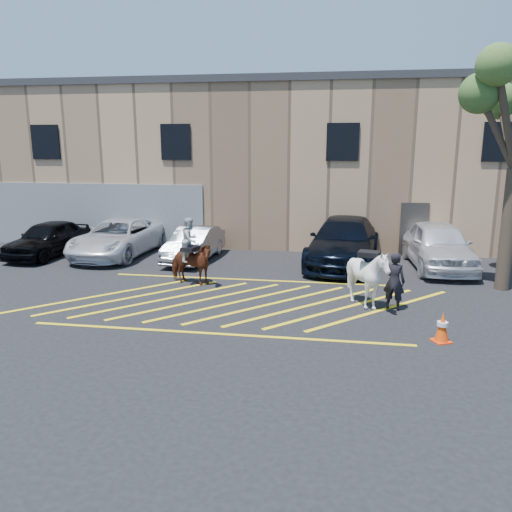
# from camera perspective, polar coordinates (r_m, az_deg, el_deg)

# --- Properties ---
(ground) EXTENTS (90.00, 90.00, 0.00)m
(ground) POSITION_cam_1_polar(r_m,az_deg,el_deg) (14.93, -2.13, -4.97)
(ground) COLOR black
(ground) RESTS_ON ground
(car_black_suv) EXTENTS (2.11, 4.40, 1.45)m
(car_black_suv) POSITION_cam_1_polar(r_m,az_deg,el_deg) (22.20, -22.66, 1.85)
(car_black_suv) COLOR black
(car_black_suv) RESTS_ON ground
(car_white_pickup) EXTENTS (2.79, 5.47, 1.48)m
(car_white_pickup) POSITION_cam_1_polar(r_m,az_deg,el_deg) (21.33, -15.44, 2.01)
(car_white_pickup) COLOR silver
(car_white_pickup) RESTS_ON ground
(car_silver_sedan) EXTENTS (1.68, 4.05, 1.30)m
(car_silver_sedan) POSITION_cam_1_polar(r_m,az_deg,el_deg) (19.89, -7.08, 1.37)
(car_silver_sedan) COLOR gray
(car_silver_sedan) RESTS_ON ground
(car_blue_suv) EXTENTS (3.17, 6.24, 1.74)m
(car_blue_suv) POSITION_cam_1_polar(r_m,az_deg,el_deg) (19.43, 10.02, 1.65)
(car_blue_suv) COLOR black
(car_blue_suv) RESTS_ON ground
(car_white_suv) EXTENTS (2.26, 5.12, 1.71)m
(car_white_suv) POSITION_cam_1_polar(r_m,az_deg,el_deg) (19.70, 20.11, 1.18)
(car_white_suv) COLOR white
(car_white_suv) RESTS_ON ground
(handler) EXTENTS (0.69, 0.56, 1.63)m
(handler) POSITION_cam_1_polar(r_m,az_deg,el_deg) (14.33, 15.51, -2.79)
(handler) COLOR black
(handler) RESTS_ON ground
(warehouse) EXTENTS (32.42, 10.20, 7.30)m
(warehouse) POSITION_cam_1_polar(r_m,az_deg,el_deg) (26.11, 2.93, 10.77)
(warehouse) COLOR tan
(warehouse) RESTS_ON ground
(hatching_zone) EXTENTS (12.60, 5.12, 0.01)m
(hatching_zone) POSITION_cam_1_polar(r_m,az_deg,el_deg) (14.65, -2.36, -5.30)
(hatching_zone) COLOR yellow
(hatching_zone) RESTS_ON ground
(mounted_bay) EXTENTS (1.82, 1.16, 2.22)m
(mounted_bay) POSITION_cam_1_polar(r_m,az_deg,el_deg) (16.41, -7.49, -0.19)
(mounted_bay) COLOR #5B2815
(mounted_bay) RESTS_ON ground
(saddled_white) EXTENTS (1.72, 1.85, 1.74)m
(saddled_white) POSITION_cam_1_polar(r_m,az_deg,el_deg) (14.33, 12.63, -2.39)
(saddled_white) COLOR white
(saddled_white) RESTS_ON ground
(traffic_cone) EXTENTS (0.50, 0.50, 0.73)m
(traffic_cone) POSITION_cam_1_polar(r_m,az_deg,el_deg) (12.50, 20.51, -7.60)
(traffic_cone) COLOR #FF370A
(traffic_cone) RESTS_ON ground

